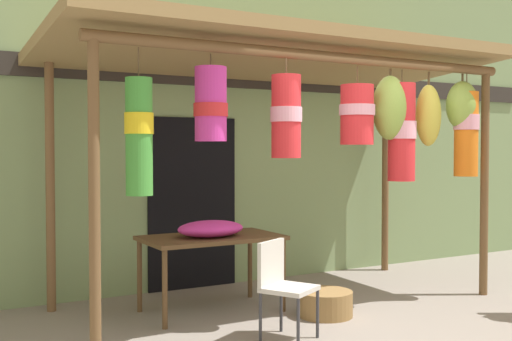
{
  "coord_description": "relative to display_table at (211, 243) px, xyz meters",
  "views": [
    {
      "loc": [
        -3.83,
        -4.47,
        1.63
      ],
      "look_at": [
        -0.56,
        1.3,
        1.4
      ],
      "focal_mm": 44.0,
      "sensor_mm": 36.0,
      "label": 1
    }
  ],
  "objects": [
    {
      "name": "wicker_basket_by_table",
      "position": [
        0.89,
        -0.7,
        -0.57
      ],
      "size": [
        0.53,
        0.53,
        0.25
      ],
      "primitive_type": "cylinder",
      "color": "olive",
      "rests_on": "ground_plane"
    },
    {
      "name": "flower_heap_on_table",
      "position": [
        -0.02,
        -0.06,
        0.16
      ],
      "size": [
        0.68,
        0.47,
        0.16
      ],
      "color": "#D13399",
      "rests_on": "display_table"
    },
    {
      "name": "folding_chair",
      "position": [
        0.14,
        -1.11,
        -0.19
      ],
      "size": [
        0.54,
        0.54,
        0.84
      ],
      "color": "beige",
      "rests_on": "ground_plane"
    },
    {
      "name": "shop_facade",
      "position": [
        1.14,
        1.22,
        1.32
      ],
      "size": [
        10.5,
        0.29,
        4.02
      ],
      "color": "#7A9360",
      "rests_on": "ground_plane"
    },
    {
      "name": "display_table",
      "position": [
        0.0,
        0.0,
        0.0
      ],
      "size": [
        1.36,
        0.79,
        0.76
      ],
      "color": "brown",
      "rests_on": "ground_plane"
    },
    {
      "name": "market_stall_canopy",
      "position": [
        0.94,
        -0.24,
        1.67
      ],
      "size": [
        4.87,
        2.15,
        2.77
      ],
      "color": "brown",
      "rests_on": "ground_plane"
    },
    {
      "name": "ground_plane",
      "position": [
        1.14,
        -1.18,
        -0.69
      ],
      "size": [
        30.0,
        30.0,
        0.0
      ],
      "primitive_type": "plane",
      "color": "gray"
    }
  ]
}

